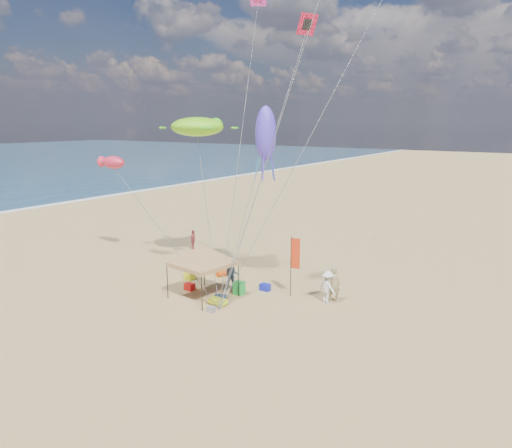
{
  "coord_description": "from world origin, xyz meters",
  "views": [
    {
      "loc": [
        13.58,
        -17.06,
        9.19
      ],
      "look_at": [
        0.0,
        3.0,
        4.0
      ],
      "focal_mm": 33.88,
      "sensor_mm": 36.0,
      "label": 1
    }
  ],
  "objects_px": {
    "person_near_a": "(333,283)",
    "person_near_b": "(232,275)",
    "chair_yellow": "(190,274)",
    "person_near_c": "(327,287)",
    "cooler_blue": "(265,287)",
    "beach_cart": "(218,301)",
    "cooler_red": "(190,287)",
    "canopy_tent": "(202,247)",
    "chair_green": "(239,288)",
    "person_far_a": "(193,240)",
    "feather_flag": "(294,257)"
  },
  "relations": [
    {
      "from": "person_near_c",
      "to": "chair_yellow",
      "type": "bearing_deg",
      "value": 28.84
    },
    {
      "from": "feather_flag",
      "to": "person_far_a",
      "type": "relative_size",
      "value": 2.24
    },
    {
      "from": "beach_cart",
      "to": "person_near_b",
      "type": "xyz_separation_m",
      "value": [
        -0.72,
        2.17,
        0.65
      ]
    },
    {
      "from": "canopy_tent",
      "to": "person_near_b",
      "type": "xyz_separation_m",
      "value": [
        0.6,
        1.75,
        -1.89
      ]
    },
    {
      "from": "canopy_tent",
      "to": "beach_cart",
      "type": "distance_m",
      "value": 2.9
    },
    {
      "from": "canopy_tent",
      "to": "person_near_c",
      "type": "xyz_separation_m",
      "value": [
        5.8,
        2.94,
        -1.89
      ]
    },
    {
      "from": "person_near_c",
      "to": "person_near_b",
      "type": "bearing_deg",
      "value": 34.06
    },
    {
      "from": "cooler_red",
      "to": "person_near_a",
      "type": "relative_size",
      "value": 0.29
    },
    {
      "from": "person_near_b",
      "to": "chair_yellow",
      "type": "bearing_deg",
      "value": 134.9
    },
    {
      "from": "person_near_c",
      "to": "chair_green",
      "type": "bearing_deg",
      "value": 39.54
    },
    {
      "from": "beach_cart",
      "to": "person_near_c",
      "type": "xyz_separation_m",
      "value": [
        4.48,
        3.37,
        0.65
      ]
    },
    {
      "from": "person_near_a",
      "to": "person_near_c",
      "type": "distance_m",
      "value": 0.48
    },
    {
      "from": "person_near_b",
      "to": "person_far_a",
      "type": "distance_m",
      "value": 9.18
    },
    {
      "from": "cooler_blue",
      "to": "feather_flag",
      "type": "bearing_deg",
      "value": 1.63
    },
    {
      "from": "cooler_red",
      "to": "person_near_b",
      "type": "height_order",
      "value": "person_near_b"
    },
    {
      "from": "chair_green",
      "to": "chair_yellow",
      "type": "height_order",
      "value": "same"
    },
    {
      "from": "beach_cart",
      "to": "person_near_c",
      "type": "relative_size",
      "value": 0.53
    },
    {
      "from": "beach_cart",
      "to": "chair_yellow",
      "type": "bearing_deg",
      "value": 150.35
    },
    {
      "from": "beach_cart",
      "to": "person_near_b",
      "type": "distance_m",
      "value": 2.38
    },
    {
      "from": "person_near_a",
      "to": "chair_green",
      "type": "bearing_deg",
      "value": 2.54
    },
    {
      "from": "person_near_a",
      "to": "person_far_a",
      "type": "xyz_separation_m",
      "value": [
        -12.82,
        3.64,
        -0.21
      ]
    },
    {
      "from": "chair_yellow",
      "to": "person_near_a",
      "type": "height_order",
      "value": "person_near_a"
    },
    {
      "from": "chair_green",
      "to": "chair_yellow",
      "type": "distance_m",
      "value": 3.9
    },
    {
      "from": "person_far_a",
      "to": "canopy_tent",
      "type": "bearing_deg",
      "value": -158.68
    },
    {
      "from": "chair_yellow",
      "to": "person_near_c",
      "type": "distance_m",
      "value": 8.48
    },
    {
      "from": "person_near_b",
      "to": "beach_cart",
      "type": "bearing_deg",
      "value": -115.67
    },
    {
      "from": "cooler_red",
      "to": "person_near_a",
      "type": "bearing_deg",
      "value": 22.21
    },
    {
      "from": "beach_cart",
      "to": "person_near_a",
      "type": "xyz_separation_m",
      "value": [
        4.6,
        3.82,
        0.74
      ]
    },
    {
      "from": "canopy_tent",
      "to": "person_near_b",
      "type": "distance_m",
      "value": 2.64
    },
    {
      "from": "person_near_a",
      "to": "person_near_c",
      "type": "height_order",
      "value": "person_near_a"
    },
    {
      "from": "chair_yellow",
      "to": "person_far_a",
      "type": "height_order",
      "value": "person_far_a"
    },
    {
      "from": "feather_flag",
      "to": "person_near_b",
      "type": "height_order",
      "value": "feather_flag"
    },
    {
      "from": "cooler_blue",
      "to": "person_near_c",
      "type": "height_order",
      "value": "person_near_c"
    },
    {
      "from": "cooler_red",
      "to": "person_near_c",
      "type": "bearing_deg",
      "value": 19.38
    },
    {
      "from": "chair_green",
      "to": "person_far_a",
      "type": "xyz_separation_m",
      "value": [
        -8.2,
        5.59,
        0.38
      ]
    },
    {
      "from": "cooler_blue",
      "to": "beach_cart",
      "type": "distance_m",
      "value": 3.24
    },
    {
      "from": "cooler_blue",
      "to": "person_near_a",
      "type": "relative_size",
      "value": 0.29
    },
    {
      "from": "chair_green",
      "to": "feather_flag",
      "type": "bearing_deg",
      "value": 26.73
    },
    {
      "from": "person_near_b",
      "to": "person_near_a",
      "type": "bearing_deg",
      "value": -26.87
    },
    {
      "from": "beach_cart",
      "to": "cooler_blue",
      "type": "bearing_deg",
      "value": 75.35
    },
    {
      "from": "canopy_tent",
      "to": "beach_cart",
      "type": "height_order",
      "value": "canopy_tent"
    },
    {
      "from": "beach_cart",
      "to": "person_near_c",
      "type": "distance_m",
      "value": 5.64
    },
    {
      "from": "cooler_red",
      "to": "canopy_tent",
      "type": "bearing_deg",
      "value": -17.32
    },
    {
      "from": "person_near_a",
      "to": "person_near_b",
      "type": "height_order",
      "value": "person_near_a"
    },
    {
      "from": "person_near_a",
      "to": "cooler_blue",
      "type": "bearing_deg",
      "value": -10.12
    },
    {
      "from": "canopy_tent",
      "to": "feather_flag",
      "type": "xyz_separation_m",
      "value": [
        3.92,
        2.76,
        -0.57
      ]
    },
    {
      "from": "person_near_b",
      "to": "person_near_c",
      "type": "distance_m",
      "value": 5.34
    },
    {
      "from": "chair_yellow",
      "to": "beach_cart",
      "type": "relative_size",
      "value": 0.78
    },
    {
      "from": "person_near_a",
      "to": "person_near_c",
      "type": "xyz_separation_m",
      "value": [
        -0.12,
        -0.45,
        -0.09
      ]
    },
    {
      "from": "chair_yellow",
      "to": "person_near_c",
      "type": "bearing_deg",
      "value": 7.75
    }
  ]
}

